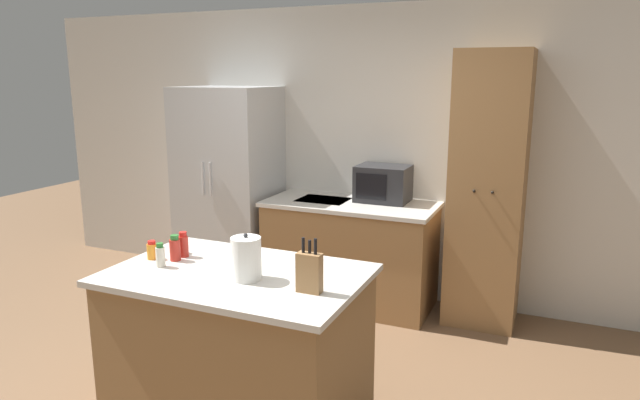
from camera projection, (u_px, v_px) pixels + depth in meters
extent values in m
cube|color=beige|center=(376.00, 154.00, 5.15)|extent=(7.20, 0.06, 2.60)
cube|color=#B7BABC|center=(229.00, 188.00, 5.40)|extent=(0.85, 0.70, 1.89)
cylinder|color=silver|center=(203.00, 179.00, 5.05)|extent=(0.02, 0.02, 0.30)
cylinder|color=silver|center=(210.00, 179.00, 5.02)|extent=(0.02, 0.02, 0.30)
cube|color=olive|center=(350.00, 255.00, 5.04)|extent=(1.44, 0.68, 0.89)
cube|color=beige|center=(351.00, 204.00, 4.94)|extent=(1.48, 0.72, 0.03)
cube|color=#9EA0A3|center=(323.00, 200.00, 5.04)|extent=(0.44, 0.34, 0.01)
cube|color=olive|center=(488.00, 191.00, 4.54)|extent=(0.56, 0.51, 2.19)
sphere|color=black|center=(474.00, 191.00, 4.31)|extent=(0.02, 0.02, 0.02)
sphere|color=black|center=(492.00, 192.00, 4.26)|extent=(0.02, 0.02, 0.02)
cube|color=olive|center=(239.00, 353.00, 3.25)|extent=(1.34, 0.86, 0.90)
cube|color=beige|center=(237.00, 275.00, 3.15)|extent=(1.40, 0.92, 0.03)
cube|color=#232326|center=(383.00, 183.00, 4.94)|extent=(0.45, 0.34, 0.31)
cube|color=black|center=(371.00, 187.00, 4.81)|extent=(0.27, 0.01, 0.22)
cube|color=olive|center=(309.00, 273.00, 2.84)|extent=(0.13, 0.06, 0.20)
cylinder|color=black|center=(303.00, 245.00, 2.82)|extent=(0.02, 0.02, 0.08)
cylinder|color=black|center=(310.00, 247.00, 2.81)|extent=(0.02, 0.02, 0.07)
cylinder|color=black|center=(315.00, 247.00, 2.79)|extent=(0.02, 0.02, 0.08)
cylinder|color=#B2281E|center=(184.00, 247.00, 3.40)|extent=(0.06, 0.06, 0.13)
cylinder|color=red|center=(183.00, 234.00, 3.38)|extent=(0.04, 0.04, 0.03)
cylinder|color=#B2281E|center=(175.00, 250.00, 3.33)|extent=(0.06, 0.06, 0.13)
cylinder|color=#286628|center=(174.00, 237.00, 3.31)|extent=(0.05, 0.05, 0.03)
cylinder|color=orange|center=(152.00, 251.00, 3.36)|extent=(0.06, 0.06, 0.09)
cylinder|color=red|center=(152.00, 242.00, 3.35)|extent=(0.05, 0.05, 0.02)
cylinder|color=#563319|center=(180.00, 248.00, 3.47)|extent=(0.06, 0.06, 0.07)
cylinder|color=silver|center=(179.00, 241.00, 3.46)|extent=(0.05, 0.05, 0.02)
cylinder|color=beige|center=(160.00, 257.00, 3.22)|extent=(0.05, 0.05, 0.11)
cylinder|color=#286628|center=(160.00, 245.00, 3.21)|extent=(0.04, 0.04, 0.03)
cylinder|color=white|center=(246.00, 259.00, 3.01)|extent=(0.16, 0.16, 0.23)
sphere|color=#262628|center=(246.00, 235.00, 2.99)|extent=(0.02, 0.02, 0.02)
cylinder|color=red|center=(173.00, 264.00, 5.63)|extent=(0.12, 0.12, 0.34)
cylinder|color=black|center=(171.00, 244.00, 5.59)|extent=(0.05, 0.05, 0.06)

